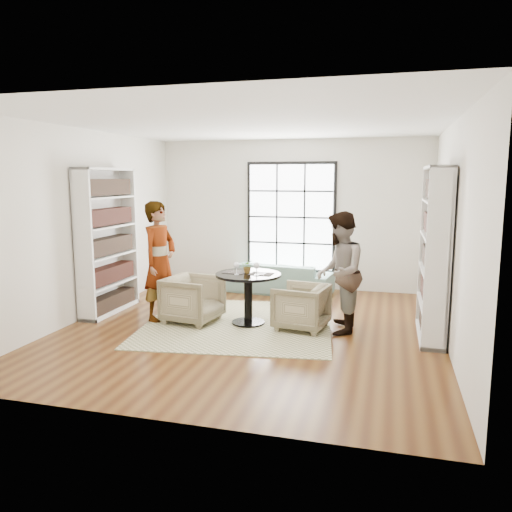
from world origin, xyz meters
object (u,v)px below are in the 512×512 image
(armchair_right, at_px, (301,307))
(wine_glass_left, at_px, (236,266))
(armchair_left, at_px, (193,299))
(person_left, at_px, (160,261))
(flower_centerpiece, at_px, (248,266))
(person_right, at_px, (339,273))
(wine_glass_right, at_px, (257,266))
(sofa, at_px, (280,278))
(pedestal_table, at_px, (248,288))

(armchair_right, distance_m, wine_glass_left, 1.15)
(armchair_left, relative_size, person_left, 0.43)
(person_left, xyz_separation_m, flower_centerpiece, (1.40, 0.15, -0.04))
(person_right, bearing_deg, armchair_right, -92.62)
(wine_glass_right, height_order, flower_centerpiece, flower_centerpiece)
(armchair_left, distance_m, person_right, 2.30)
(armchair_left, height_order, wine_glass_right, wine_glass_right)
(person_left, bearing_deg, wine_glass_left, -79.48)
(armchair_left, bearing_deg, wine_glass_right, -81.27)
(sofa, distance_m, person_left, 2.83)
(wine_glass_right, distance_m, flower_centerpiece, 0.24)
(flower_centerpiece, bearing_deg, wine_glass_right, -40.67)
(sofa, height_order, person_right, person_right)
(pedestal_table, relative_size, sofa, 0.49)
(wine_glass_right, bearing_deg, sofa, 93.80)
(armchair_right, distance_m, person_left, 2.33)
(pedestal_table, height_order, person_right, person_right)
(armchair_left, relative_size, wine_glass_left, 4.15)
(person_right, bearing_deg, armchair_left, -90.44)
(armchair_left, relative_size, armchair_right, 1.07)
(sofa, distance_m, wine_glass_left, 2.47)
(wine_glass_right, bearing_deg, person_left, 179.88)
(wine_glass_left, distance_m, flower_centerpiece, 0.21)
(armchair_right, xyz_separation_m, person_right, (0.55, 0.00, 0.54))
(person_left, xyz_separation_m, wine_glass_right, (1.58, -0.00, 0.00))
(wine_glass_left, height_order, flower_centerpiece, flower_centerpiece)
(person_right, distance_m, flower_centerpiece, 1.40)
(pedestal_table, bearing_deg, wine_glass_right, -36.33)
(pedestal_table, distance_m, armchair_right, 0.86)
(wine_glass_left, bearing_deg, sofa, 86.32)
(sofa, height_order, wine_glass_left, wine_glass_left)
(armchair_right, relative_size, person_left, 0.40)
(armchair_right, bearing_deg, person_left, -78.80)
(armchair_right, bearing_deg, sofa, -151.15)
(wine_glass_right, bearing_deg, wine_glass_left, -177.88)
(sofa, height_order, armchair_left, armchair_left)
(armchair_right, bearing_deg, armchair_left, -78.10)
(wine_glass_left, height_order, wine_glass_right, wine_glass_right)
(person_right, bearing_deg, wine_glass_right, -88.44)
(pedestal_table, xyz_separation_m, armchair_right, (0.83, -0.03, -0.24))
(person_right, height_order, wine_glass_right, person_right)
(pedestal_table, distance_m, armchair_left, 0.90)
(person_right, distance_m, wine_glass_left, 1.53)
(armchair_left, height_order, wine_glass_left, wine_glass_left)
(sofa, xyz_separation_m, person_left, (-1.42, -2.36, 0.65))
(person_left, bearing_deg, armchair_left, -78.82)
(pedestal_table, xyz_separation_m, sofa, (0.01, 2.24, -0.28))
(person_left, distance_m, flower_centerpiece, 1.41)
(sofa, xyz_separation_m, flower_centerpiece, (-0.02, -2.21, 0.60))
(wine_glass_right, relative_size, flower_centerpiece, 0.98)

